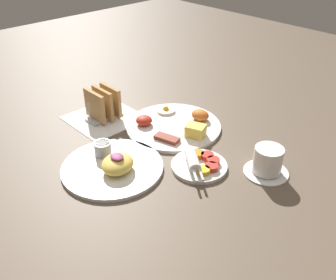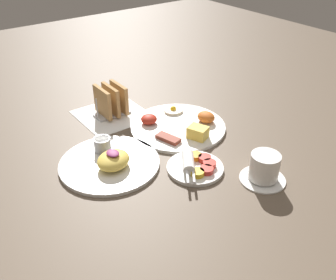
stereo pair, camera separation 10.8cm
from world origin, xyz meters
The scene contains 8 objects.
ground_plane centered at (0.00, 0.00, 0.00)m, with size 3.00×3.00×0.00m, color brown.
napkin_flat centered at (-0.23, 0.02, 0.00)m, with size 0.22×0.22×0.00m.
plate_breakfast centered at (-0.02, 0.15, 0.01)m, with size 0.30×0.30×0.05m.
plate_condiments centered at (0.18, 0.05, 0.01)m, with size 0.15×0.15×0.04m.
plate_foreground centered at (0.02, -0.13, 0.01)m, with size 0.28×0.28×0.06m.
toast_rack centered at (-0.23, 0.02, 0.05)m, with size 0.10×0.12×0.10m.
coffee_cup centered at (0.32, 0.16, 0.04)m, with size 0.12×0.12×0.08m.
teaspoon centered at (0.11, -0.19, 0.00)m, with size 0.03×0.13×0.01m.
Camera 2 is at (0.79, -0.50, 0.61)m, focal length 40.00 mm.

